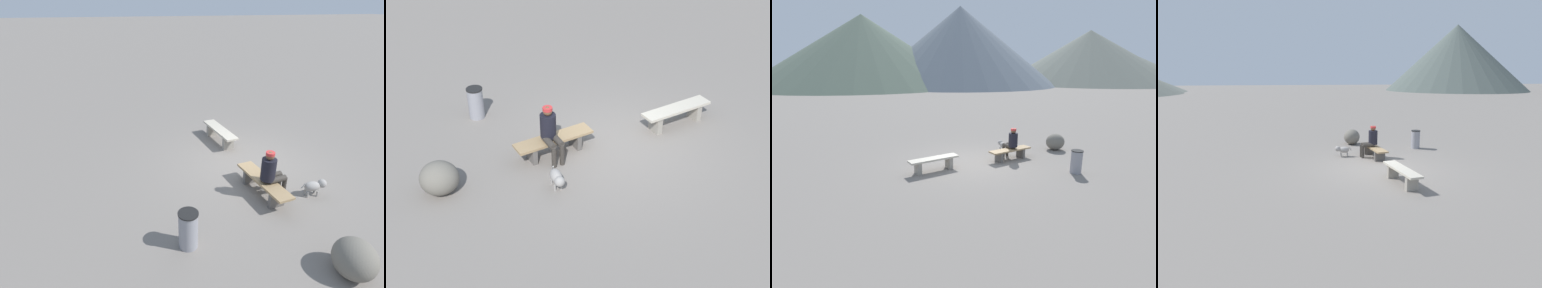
# 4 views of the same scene
# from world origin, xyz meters

# --- Properties ---
(ground) EXTENTS (210.00, 210.00, 0.06)m
(ground) POSITION_xyz_m (0.00, 0.00, -0.03)
(ground) COLOR gray
(bench_left) EXTENTS (1.84, 0.64, 0.48)m
(bench_left) POSITION_xyz_m (-1.71, -0.24, 0.33)
(bench_left) COLOR gray
(bench_left) RESTS_ON ground
(bench_right) EXTENTS (1.86, 0.67, 0.43)m
(bench_right) POSITION_xyz_m (1.45, -0.23, 0.31)
(bench_right) COLOR #605B56
(bench_right) RESTS_ON ground
(seated_person) EXTENTS (0.40, 0.69, 1.24)m
(seated_person) POSITION_xyz_m (1.57, -0.13, 0.71)
(seated_person) COLOR black
(seated_person) RESTS_ON ground
(dog) EXTENTS (0.27, 0.67, 0.43)m
(dog) POSITION_xyz_m (1.83, 0.97, 0.28)
(dog) COLOR gray
(dog) RESTS_ON ground
(trash_bin) EXTENTS (0.40, 0.40, 0.80)m
(trash_bin) POSITION_xyz_m (2.67, -2.46, 0.40)
(trash_bin) COLOR gray
(trash_bin) RESTS_ON ground
(boulder) EXTENTS (1.00, 0.97, 0.71)m
(boulder) POSITION_xyz_m (4.05, 0.16, 0.35)
(boulder) COLOR #6B665B
(boulder) RESTS_ON ground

